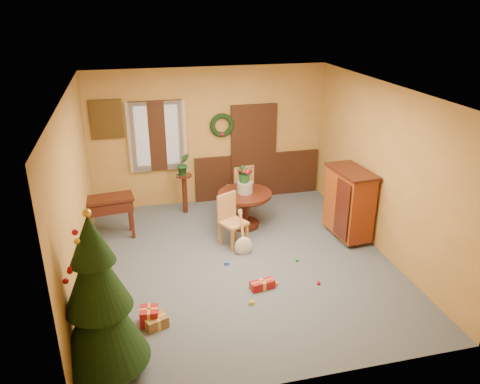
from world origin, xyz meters
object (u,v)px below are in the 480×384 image
object	(u,v)px
chair_near	(231,218)
dining_table	(245,203)
christmas_tree	(99,300)
sideboard	(349,202)
writing_desk	(108,208)

from	to	relation	value
chair_near	dining_table	bearing A→B (deg)	56.04
dining_table	christmas_tree	size ratio (longest dim) A/B	0.48
dining_table	sideboard	size ratio (longest dim) A/B	0.78
chair_near	christmas_tree	size ratio (longest dim) A/B	0.45
chair_near	writing_desk	distance (m)	2.26
christmas_tree	chair_near	bearing A→B (deg)	52.04
writing_desk	sideboard	world-z (taller)	sideboard
dining_table	christmas_tree	distance (m)	4.25
christmas_tree	sideboard	size ratio (longest dim) A/B	1.61
dining_table	christmas_tree	bearing A→B (deg)	-127.24
christmas_tree	sideboard	distance (m)	4.98
dining_table	chair_near	distance (m)	0.76
dining_table	writing_desk	xyz separation A→B (m)	(-2.55, 0.13, 0.12)
dining_table	writing_desk	distance (m)	2.56
dining_table	chair_near	xyz separation A→B (m)	(-0.42, -0.63, 0.02)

